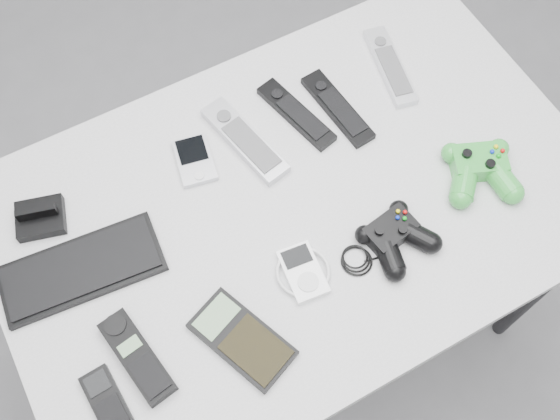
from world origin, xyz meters
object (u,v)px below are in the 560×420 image
desk (297,217)px  remote_black_a (296,114)px  remote_silver_b (390,66)px  mobile_phone (106,400)px  mp3_player (303,272)px  controller_black (395,236)px  remote_black_b (337,108)px  calculator (242,339)px  controller_green (481,168)px  cordless_handset (137,357)px  pda_keyboard (81,269)px  pda (195,160)px  remote_silver_a (245,140)px

desk → remote_black_a: size_ratio=5.92×
remote_silver_b → mobile_phone: (-0.80, -0.36, -0.00)m
mp3_player → controller_black: size_ratio=0.48×
remote_black_b → calculator: same height
mobile_phone → calculator: size_ratio=0.61×
controller_green → remote_black_b: bearing=144.8°
mp3_player → controller_black: bearing=-1.0°
cordless_handset → remote_silver_b: bearing=14.8°
pda_keyboard → mobile_phone: 0.25m
remote_black_a → mp3_player: bearing=-130.5°
remote_silver_b → desk: bearing=-138.5°
pda → calculator: size_ratio=0.59×
remote_silver_a → remote_black_b: (0.21, -0.02, -0.00)m
controller_black → remote_black_b: bearing=70.3°
remote_silver_a → cordless_handset: cordless_handset is taller
mp3_player → desk: bearing=70.9°
remote_black_a → remote_black_b: size_ratio=0.98×
pda → controller_green: controller_green is taller
desk → remote_black_a: (0.10, 0.18, 0.08)m
pda_keyboard → remote_black_b: (0.60, 0.08, 0.00)m
remote_silver_b → cordless_handset: size_ratio=1.20×
desk → pda_keyboard: pda_keyboard is taller
remote_black_a → remote_black_b: same height
remote_silver_a → remote_silver_b: size_ratio=1.06×
remote_black_b → controller_black: controller_black is taller
pda → remote_black_b: bearing=6.2°
desk → pda: size_ratio=10.78×
remote_black_a → controller_black: 0.34m
remote_silver_a → cordless_handset: (-0.37, -0.30, 0.00)m
pda → mp3_player: mp3_player is taller
remote_black_b → remote_silver_b: size_ratio=0.96×
controller_black → remote_silver_b: bearing=49.4°
pda → mp3_player: bearing=-65.6°
mp3_player → pda_keyboard: bearing=156.9°
pda_keyboard → remote_black_a: 0.53m
mobile_phone → controller_green: bearing=0.7°
mp3_player → remote_silver_a: bearing=89.7°
desk → mp3_player: mp3_player is taller
pda → controller_green: (0.48, -0.30, 0.02)m
remote_black_a → mobile_phone: 0.66m
pda_keyboard → remote_silver_a: (0.39, 0.10, 0.00)m
remote_black_a → remote_silver_a: bearing=169.9°
mobile_phone → controller_black: (0.59, 0.02, 0.01)m
calculator → remote_silver_a: bearing=40.6°
remote_black_b → mp3_player: same height
remote_silver_a → controller_green: size_ratio=1.42×
calculator → mp3_player: same height
desk → pda: (-0.14, 0.18, 0.08)m
pda → controller_black: 0.42m
pda_keyboard → remote_black_b: same height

